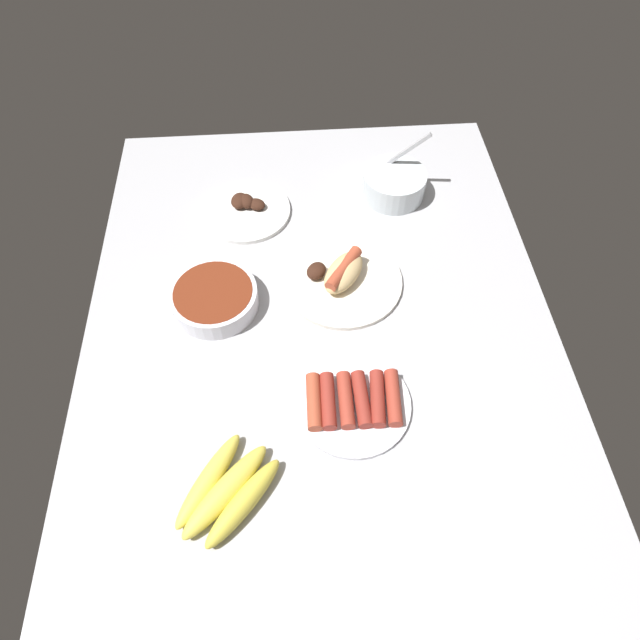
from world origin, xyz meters
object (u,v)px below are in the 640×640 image
object	(u,v)px
plate_sausages	(353,402)
plate_grilled_meat	(246,209)
banana_bunch	(227,491)
bowl_coleslaw	(394,183)
plate_hotdog_assembled	(342,277)
bowl_chili	(214,298)

from	to	relation	value
plate_sausages	plate_grilled_meat	bearing A→B (deg)	20.77
banana_bunch	bowl_coleslaw	distance (cm)	75.98
plate_sausages	bowl_coleslaw	size ratio (longest dim) A/B	1.32
plate_hotdog_assembled	bowl_chili	bearing A→B (deg)	98.78
plate_hotdog_assembled	plate_grilled_meat	bearing A→B (deg)	41.68
banana_bunch	bowl_chili	xyz separation A→B (cm)	(37.76, 3.27, 0.59)
plate_sausages	plate_hotdog_assembled	bearing A→B (deg)	-1.42
plate_hotdog_assembled	bowl_coleslaw	distance (cm)	28.89
plate_sausages	plate_grilled_meat	world-z (taller)	same
plate_hotdog_assembled	banana_bunch	distance (cm)	47.13
plate_sausages	plate_grilled_meat	distance (cm)	52.86
plate_hotdog_assembled	banana_bunch	world-z (taller)	plate_hotdog_assembled
plate_hotdog_assembled	plate_sausages	size ratio (longest dim) A/B	1.19
plate_grilled_meat	banana_bunch	bearing A→B (deg)	177.65
plate_hotdog_assembled	plate_grilled_meat	xyz separation A→B (cm)	(21.83, 19.43, -0.83)
plate_grilled_meat	bowl_chili	bearing A→B (deg)	167.15
banana_bunch	bowl_chili	size ratio (longest dim) A/B	1.15
bowl_chili	banana_bunch	bearing A→B (deg)	-175.05
banana_bunch	plate_sausages	bearing A→B (deg)	-56.62
plate_grilled_meat	bowl_coleslaw	distance (cm)	33.87
bowl_chili	plate_grilled_meat	bearing A→B (deg)	-12.85
plate_sausages	banana_bunch	bearing A→B (deg)	123.38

